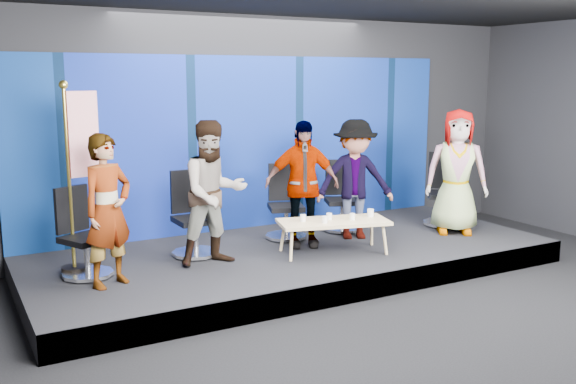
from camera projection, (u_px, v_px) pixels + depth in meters
name	position (u px, v px, depth m)	size (l,w,h in m)	color
ground	(413.00, 332.00, 6.61)	(10.00, 10.00, 0.00)	black
room_walls	(421.00, 94.00, 6.17)	(10.02, 8.02, 3.51)	black
riser	(294.00, 259.00, 8.73)	(7.00, 3.00, 0.30)	black
backdrop	(247.00, 143.00, 9.73)	(7.00, 0.08, 2.60)	navy
chair_a	(84.00, 248.00, 7.42)	(0.79, 0.79, 1.05)	silver
panelist_a	(108.00, 211.00, 7.02)	(0.62, 0.41, 1.70)	black
chair_b	(194.00, 228.00, 8.32)	(0.63, 0.63, 1.10)	silver
panelist_b	(214.00, 193.00, 7.84)	(0.87, 0.67, 1.78)	black
chair_c	(285.00, 214.00, 9.21)	(0.76, 0.76, 1.06)	silver
panelist_c	(302.00, 184.00, 8.68)	(1.01, 0.42, 1.72)	black
chair_d	(341.00, 207.00, 9.68)	(0.78, 0.78, 1.05)	silver
panelist_d	(355.00, 179.00, 9.12)	(1.10, 0.63, 1.71)	black
chair_e	(444.00, 201.00, 10.02)	(0.89, 0.89, 1.13)	silver
panelist_e	(457.00, 172.00, 9.43)	(0.90, 0.58, 1.83)	black
coffee_table	(333.00, 223.00, 8.40)	(1.54, 0.96, 0.44)	tan
mug_a	(303.00, 218.00, 8.33)	(0.07, 0.07, 0.09)	silver
mug_b	(325.00, 220.00, 8.23)	(0.07, 0.07, 0.09)	silver
mug_c	(329.00, 216.00, 8.43)	(0.07, 0.07, 0.09)	silver
mug_d	(352.00, 217.00, 8.42)	(0.07, 0.07, 0.09)	silver
mug_e	(370.00, 213.00, 8.61)	(0.09, 0.09, 0.10)	silver
flag_stand	(79.00, 173.00, 7.41)	(0.52, 0.30, 2.26)	black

